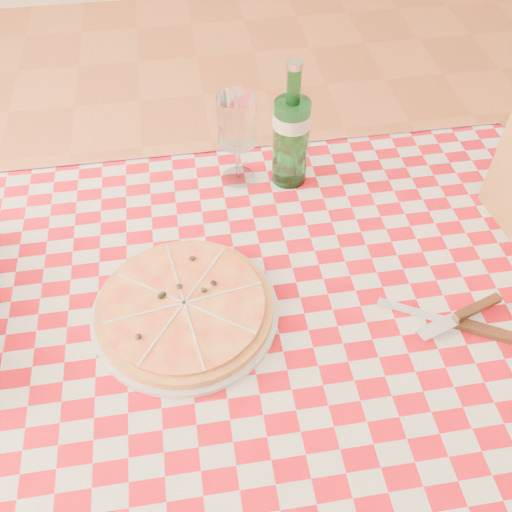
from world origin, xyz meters
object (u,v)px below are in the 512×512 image
Objects in this scene: pizza_plate at (185,307)px; water_bottle at (292,125)px; dining_table at (271,332)px; wine_glass at (237,140)px.

water_bottle is at bearing 52.97° from pizza_plate.
water_bottle is at bearing 73.84° from dining_table.
water_bottle is at bearing -9.20° from wine_glass.
pizza_plate is at bearing -178.09° from dining_table.
dining_table is at bearing -106.16° from water_bottle.
water_bottle is 1.38× the size of wine_glass.
dining_table is at bearing -87.70° from wine_glass.
pizza_plate is 0.39m from wine_glass.
dining_table is 5.90× the size of wine_glass.
wine_glass is (-0.11, 0.02, -0.04)m from water_bottle.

